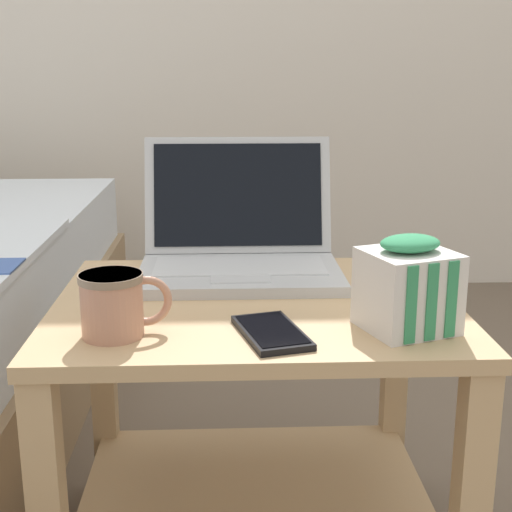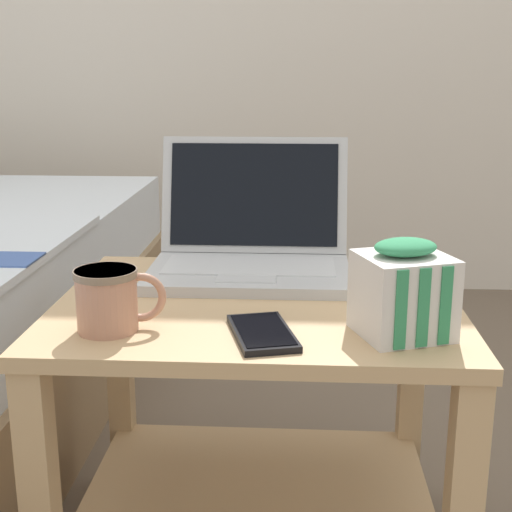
{
  "view_description": "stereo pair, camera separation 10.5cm",
  "coord_description": "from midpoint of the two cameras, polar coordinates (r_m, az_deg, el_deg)",
  "views": [
    {
      "loc": [
        -0.04,
        -1.05,
        0.81
      ],
      "look_at": [
        0.0,
        -0.04,
        0.55
      ],
      "focal_mm": 50.0,
      "sensor_mm": 36.0,
      "label": 1
    },
    {
      "loc": [
        0.06,
        -1.05,
        0.81
      ],
      "look_at": [
        0.0,
        -0.04,
        0.55
      ],
      "focal_mm": 50.0,
      "sensor_mm": 36.0,
      "label": 2
    }
  ],
  "objects": [
    {
      "name": "mug_front_left",
      "position": [
        0.97,
        -8.69,
        -3.27
      ],
      "size": [
        0.12,
        0.09,
        0.09
      ],
      "color": "tan",
      "rests_on": "bedside_table"
    },
    {
      "name": "laptop",
      "position": [
        1.24,
        1.99,
        0.74
      ],
      "size": [
        0.34,
        0.29,
        0.23
      ],
      "color": "#B7BABC",
      "rests_on": "bedside_table"
    },
    {
      "name": "snack_bag",
      "position": [
        0.98,
        14.74,
        -2.8
      ],
      "size": [
        0.14,
        0.14,
        0.13
      ],
      "color": "silver",
      "rests_on": "bedside_table"
    },
    {
      "name": "bedside_table",
      "position": [
        1.17,
        2.73,
        -11.33
      ],
      "size": [
        0.62,
        0.5,
        0.47
      ],
      "color": "tan",
      "rests_on": "ground_plane"
    },
    {
      "name": "cell_phone",
      "position": [
        0.96,
        3.67,
        -6.2
      ],
      "size": [
        0.11,
        0.15,
        0.01
      ],
      "color": "black",
      "rests_on": "bedside_table"
    }
  ]
}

